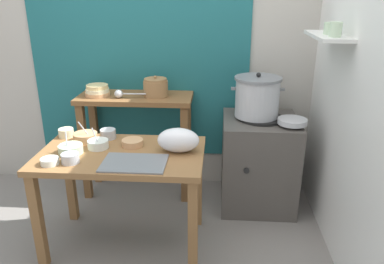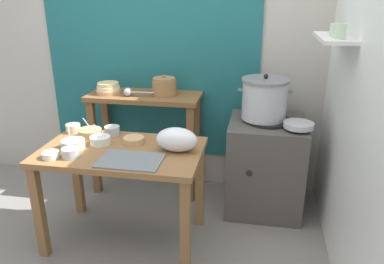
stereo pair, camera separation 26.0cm
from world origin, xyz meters
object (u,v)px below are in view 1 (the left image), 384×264
Objects in this scene: back_shelf_table at (136,120)px; prep_bowl_4 at (132,142)px; prep_bowl_3 at (66,132)px; prep_bowl_7 at (71,149)px; stove_block at (258,162)px; prep_bowl_2 at (85,137)px; prep_bowl_5 at (50,161)px; serving_tray at (134,163)px; plastic_bag at (178,140)px; bowl_stack_enamel at (97,91)px; ladle at (120,94)px; wide_pan at (292,121)px; steamer_pot at (257,97)px; prep_bowl_0 at (70,158)px; prep_bowl_6 at (108,134)px; prep_table at (122,167)px; prep_bowl_1 at (98,144)px; clay_pot at (156,87)px.

back_shelf_table is 6.52× the size of prep_bowl_4.
prep_bowl_7 is (0.14, -0.29, -0.00)m from prep_bowl_3.
back_shelf_table is 1.23× the size of stove_block.
prep_bowl_5 is (-0.09, -0.39, -0.01)m from prep_bowl_2.
prep_bowl_5 is 0.70× the size of prep_bowl_7.
serving_tray is (0.19, -0.94, 0.05)m from back_shelf_table.
bowl_stack_enamel is at bearing 136.88° from plastic_bag.
prep_bowl_5 is (-0.78, -0.25, -0.06)m from plastic_bag.
ladle reaches higher than wide_pan.
prep_bowl_0 is at bearing -145.46° from steamer_pot.
bowl_stack_enamel reaches higher than ladle.
ladle is at bearing 91.74° from prep_bowl_6.
back_shelf_table is (-0.06, 0.77, 0.07)m from prep_table.
prep_table is at bearing -30.61° from prep_bowl_2.
stove_block is 3.51× the size of wide_pan.
prep_table is at bearing -147.13° from stove_block.
wide_pan is (1.08, 0.66, 0.07)m from serving_tray.
prep_table is 0.47m from prep_bowl_5.
plastic_bag is (-0.57, -0.62, -0.14)m from steamer_pot.
prep_bowl_6 is (-0.09, -0.53, 0.08)m from back_shelf_table.
prep_bowl_2 reaches higher than serving_tray.
bowl_stack_enamel is 1.29× the size of prep_bowl_7.
serving_tray is (0.50, -0.91, -0.22)m from bowl_stack_enamel.
bowl_stack_enamel is (-1.32, 0.09, 0.00)m from steamer_pot.
prep_bowl_0 is at bearing -83.98° from bowl_stack_enamel.
prep_bowl_4 is at bearing 14.14° from prep_bowl_1.
ladle reaches higher than prep_table.
prep_table is 5.34× the size of bowl_stack_enamel.
clay_pot is at bearing 41.23° from prep_bowl_3.
prep_bowl_1 is 0.23m from prep_bowl_4.
prep_bowl_0 is at bearing -112.37° from clay_pot.
steamer_pot is (0.95, 0.66, 0.33)m from prep_table.
wide_pan is at bearing -9.25° from bowl_stack_enamel.
prep_bowl_7 is at bearing -108.29° from back_shelf_table.
back_shelf_table reaches higher than prep_bowl_3.
stove_block is 5.29× the size of prep_bowl_4.
clay_pot is at bearing 54.50° from prep_bowl_2.
ladle reaches higher than prep_bowl_3.
prep_bowl_7 is (-0.16, -0.10, 0.00)m from prep_bowl_1.
wide_pan is (0.82, 0.45, -0.00)m from plastic_bag.
prep_table is 0.43m from plastic_bag.
wide_pan reaches higher than stove_block.
stove_block is 1.55m from prep_bowl_3.
prep_bowl_1 is at bearing 142.51° from serving_tray.
prep_bowl_6 is at bearing -117.19° from clay_pot.
prep_bowl_7 is (-0.38, -0.15, 0.01)m from prep_bowl_4.
stove_block is (0.99, 0.64, -0.23)m from prep_table.
prep_bowl_7 is at bearing -151.40° from steamer_pot.
steamer_pot is 1.46m from prep_bowl_7.
prep_bowl_2 is at bearing -159.08° from steamer_pot.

